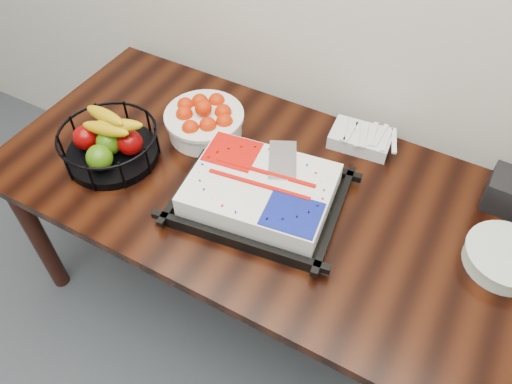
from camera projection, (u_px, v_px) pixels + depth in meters
The scene contains 6 objects.
table at pixel (256, 199), 1.76m from camera, with size 1.80×0.90×0.75m.
cake_tray at pixel (261, 192), 1.60m from camera, with size 0.56×0.47×0.11m.
tangerine_bowl at pixel (204, 116), 1.80m from camera, with size 0.29×0.29×0.18m.
fruit_basket at pixel (109, 142), 1.72m from camera, with size 0.34×0.34×0.18m.
plate_stack at pixel (505, 258), 1.46m from camera, with size 0.24×0.24×0.06m.
fork_bag at pixel (361, 138), 1.80m from camera, with size 0.23×0.16×0.06m.
Camera 1 is at (0.55, 1.00, 2.00)m, focal length 35.00 mm.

